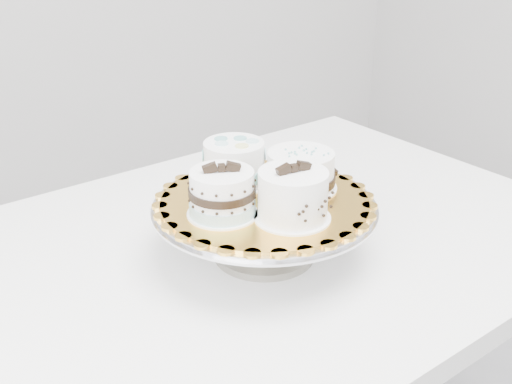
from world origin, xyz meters
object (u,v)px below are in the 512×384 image
table (245,283)px  cake_swirl (293,197)px  cake_stand (264,219)px  cake_dots (234,163)px  cake_banded (222,195)px  cake_ribbon (301,172)px  cake_board (265,201)px

table → cake_swirl: cake_swirl is taller
cake_stand → cake_dots: size_ratio=2.94×
cake_banded → cake_ribbon: bearing=28.8°
table → cake_board: size_ratio=3.87×
cake_stand → cake_swirl: size_ratio=3.12×
table → cake_board: cake_board is taller
cake_board → cake_swirl: size_ratio=2.86×
cake_swirl → cake_banded: bearing=145.5°
cake_board → cake_swirl: (0.00, -0.07, 0.04)m
cake_swirl → cake_ribbon: size_ratio=0.91×
cake_swirl → cake_dots: bearing=98.1°
table → cake_board: bearing=-88.8°
table → cake_swirl: bearing=-92.7°
cake_banded → cake_dots: size_ratio=1.03×
table → cake_ribbon: cake_ribbon is taller
cake_stand → cake_board: (0.00, 0.00, 0.03)m
cake_banded → cake_ribbon: size_ratio=0.99×
cake_board → cake_ribbon: 0.08m
cake_board → cake_ribbon: (0.07, 0.01, 0.03)m
cake_swirl → cake_board: bearing=94.8°
cake_swirl → cake_stand: bearing=94.8°
table → cake_ribbon: 0.23m
cake_banded → cake_dots: bearing=73.7°
cake_dots → cake_ribbon: 0.11m
cake_stand → cake_board: size_ratio=1.09×
cake_dots → cake_board: bearing=-85.9°
table → cake_banded: size_ratio=10.15×
cake_stand → cake_ribbon: (0.07, 0.01, 0.06)m
cake_swirl → cake_banded: size_ratio=0.92×
table → cake_ribbon: size_ratio=10.07×
table → cake_stand: (0.01, -0.05, 0.15)m
table → cake_banded: 0.23m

